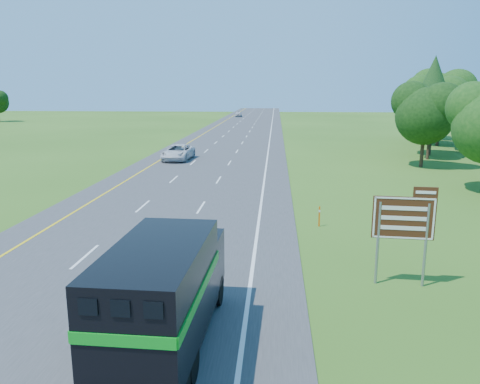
# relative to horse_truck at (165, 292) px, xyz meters

# --- Properties ---
(road) EXTENTS (15.00, 260.00, 0.04)m
(road) POSITION_rel_horse_truck_xyz_m (-3.42, 46.05, -1.74)
(road) COLOR #38383A
(road) RESTS_ON ground
(lane_markings) EXTENTS (11.15, 260.00, 0.01)m
(lane_markings) POSITION_rel_horse_truck_xyz_m (-3.42, 46.05, -1.72)
(lane_markings) COLOR yellow
(lane_markings) RESTS_ON road
(horse_truck) EXTENTS (2.50, 7.34, 3.22)m
(horse_truck) POSITION_rel_horse_truck_xyz_m (0.00, 0.00, 0.00)
(horse_truck) COLOR black
(horse_truck) RESTS_ON road
(white_suv) EXTENTS (2.88, 5.75, 1.56)m
(white_suv) POSITION_rel_horse_truck_xyz_m (-7.10, 35.72, -0.94)
(white_suv) COLOR silver
(white_suv) RESTS_ON road
(far_car) EXTENTS (1.77, 4.15, 1.40)m
(far_car) POSITION_rel_horse_truck_xyz_m (-7.14, 115.27, -1.02)
(far_car) COLOR #B5B6BC
(far_car) RESTS_ON road
(exit_sign) EXTENTS (2.21, 0.25, 3.76)m
(exit_sign) POSITION_rel_horse_truck_xyz_m (7.65, 5.10, 0.68)
(exit_sign) COLOR gray
(exit_sign) RESTS_ON ground
(delineator) EXTENTS (0.09, 0.05, 1.10)m
(delineator) POSITION_rel_horse_truck_xyz_m (5.32, 12.59, -1.17)
(delineator) COLOR #E6560C
(delineator) RESTS_ON ground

